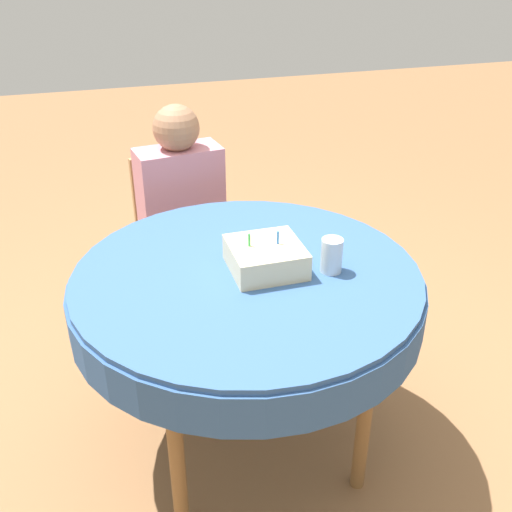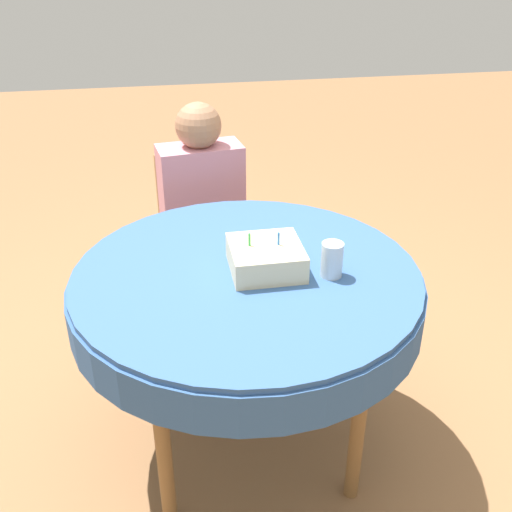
% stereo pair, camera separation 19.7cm
% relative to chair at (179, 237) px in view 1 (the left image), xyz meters
% --- Properties ---
extents(ground_plane, '(12.00, 12.00, 0.00)m').
position_rel_chair_xyz_m(ground_plane, '(0.08, -0.93, -0.46)').
color(ground_plane, '#8C603D').
extents(dining_table, '(1.18, 1.18, 0.77)m').
position_rel_chair_xyz_m(dining_table, '(0.08, -0.93, 0.23)').
color(dining_table, '#335689').
rests_on(dining_table, ground_plane).
extents(chair, '(0.45, 0.45, 0.84)m').
position_rel_chair_xyz_m(chair, '(0.00, 0.00, 0.00)').
color(chair, '#A37A4C').
rests_on(chair, ground_plane).
extents(person, '(0.40, 0.32, 1.12)m').
position_rel_chair_xyz_m(person, '(0.01, -0.09, 0.21)').
color(person, '#9E7051').
rests_on(person, ground_plane).
extents(birthday_cake, '(0.24, 0.24, 0.13)m').
position_rel_chair_xyz_m(birthday_cake, '(0.14, -0.92, 0.36)').
color(birthday_cake, beige).
rests_on(birthday_cake, dining_table).
extents(drinking_glass, '(0.07, 0.07, 0.12)m').
position_rel_chair_xyz_m(drinking_glass, '(0.35, -1.00, 0.38)').
color(drinking_glass, silver).
rests_on(drinking_glass, dining_table).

